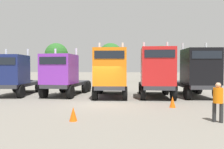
# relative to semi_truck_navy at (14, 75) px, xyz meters

# --- Properties ---
(ground) EXTENTS (200.00, 200.00, 0.00)m
(ground) POSITION_rel_semi_truck_navy_xyz_m (7.83, -3.18, -1.79)
(ground) COLOR slate
(semi_truck_navy) EXTENTS (2.95, 6.53, 4.02)m
(semi_truck_navy) POSITION_rel_semi_truck_navy_xyz_m (0.00, 0.00, 0.00)
(semi_truck_navy) COLOR #333338
(semi_truck_navy) RESTS_ON ground
(semi_truck_purple) EXTENTS (3.10, 6.43, 4.05)m
(semi_truck_purple) POSITION_rel_semi_truck_navy_xyz_m (4.19, 0.07, 0.02)
(semi_truck_purple) COLOR #333338
(semi_truck_purple) RESTS_ON ground
(semi_truck_orange) EXTENTS (2.74, 6.38, 4.43)m
(semi_truck_orange) POSITION_rel_semi_truck_navy_xyz_m (8.23, -0.63, 0.19)
(semi_truck_orange) COLOR #333338
(semi_truck_orange) RESTS_ON ground
(semi_truck_red) EXTENTS (2.68, 5.86, 4.49)m
(semi_truck_red) POSITION_rel_semi_truck_navy_xyz_m (11.82, -0.49, 0.26)
(semi_truck_red) COLOR #333338
(semi_truck_red) RESTS_ON ground
(semi_truck_black) EXTENTS (2.78, 6.22, 4.43)m
(semi_truck_black) POSITION_rel_semi_truck_navy_xyz_m (15.08, 0.05, 0.21)
(semi_truck_black) COLOR #333338
(semi_truck_black) RESTS_ON ground
(visitor_in_hivis) EXTENTS (0.55, 0.55, 1.75)m
(visitor_in_hivis) POSITION_rel_semi_truck_navy_xyz_m (13.48, -7.75, -0.78)
(visitor_in_hivis) COLOR #2B2B2B
(visitor_in_hivis) RESTS_ON ground
(traffic_cone_near) EXTENTS (0.36, 0.36, 0.67)m
(traffic_cone_near) POSITION_rel_semi_truck_navy_xyz_m (12.25, -4.36, -1.45)
(traffic_cone_near) COLOR #F2590C
(traffic_cone_near) RESTS_ON ground
(traffic_cone_far) EXTENTS (0.36, 0.36, 0.63)m
(traffic_cone_far) POSITION_rel_semi_truck_navy_xyz_m (7.13, -7.98, -1.47)
(traffic_cone_far) COLOR #F2590C
(traffic_cone_far) RESTS_ON ground
(oak_far_left) EXTENTS (3.55, 3.55, 6.19)m
(oak_far_left) POSITION_rel_semi_truck_navy_xyz_m (-1.36, 14.98, 2.60)
(oak_far_left) COLOR #4C3823
(oak_far_left) RESTS_ON ground
(oak_far_centre) EXTENTS (4.04, 4.04, 6.59)m
(oak_far_centre) POSITION_rel_semi_truck_navy_xyz_m (6.71, 19.09, 2.77)
(oak_far_centre) COLOR #4C3823
(oak_far_centre) RESTS_ON ground
(oak_far_right) EXTENTS (4.24, 4.24, 6.18)m
(oak_far_right) POSITION_rel_semi_truck_navy_xyz_m (15.33, 20.05, 2.26)
(oak_far_right) COLOR #4C3823
(oak_far_right) RESTS_ON ground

